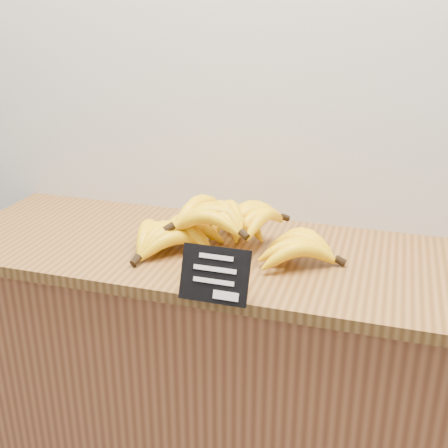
# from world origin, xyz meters

# --- Properties ---
(counter) EXTENTS (1.41, 0.50, 0.90)m
(counter) POSITION_xyz_m (-0.13, 2.75, 0.45)
(counter) COLOR #9B5832
(counter) RESTS_ON ground
(counter_top) EXTENTS (1.54, 0.54, 0.03)m
(counter_top) POSITION_xyz_m (-0.13, 2.75, 0.92)
(counter_top) COLOR brown
(counter_top) RESTS_ON counter
(chalkboard_sign) EXTENTS (0.15, 0.05, 0.12)m
(chalkboard_sign) POSITION_xyz_m (-0.09, 2.48, 0.99)
(chalkboard_sign) COLOR black
(chalkboard_sign) RESTS_ON counter_top
(banana_pile) EXTENTS (0.61, 0.36, 0.13)m
(banana_pile) POSITION_xyz_m (-0.16, 2.75, 0.99)
(banana_pile) COLOR yellow
(banana_pile) RESTS_ON counter_top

